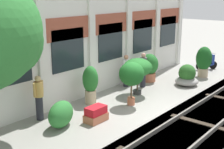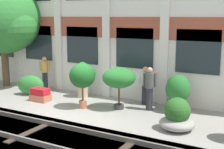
{
  "view_description": "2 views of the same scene",
  "coord_description": "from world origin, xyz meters",
  "px_view_note": "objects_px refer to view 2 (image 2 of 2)",
  "views": [
    {
      "loc": [
        -9.74,
        -6.42,
        4.52
      ],
      "look_at": [
        -0.38,
        1.28,
        1.28
      ],
      "focal_mm": 50.0,
      "sensor_mm": 36.0,
      "label": 1
    },
    {
      "loc": [
        6.91,
        -9.17,
        3.62
      ],
      "look_at": [
        0.96,
        1.52,
        1.29
      ],
      "focal_mm": 50.0,
      "sensor_mm": 36.0,
      "label": 2
    }
  ],
  "objects_px": {
    "potted_plant_glazed_jar": "(178,92)",
    "resident_by_doorway": "(45,72)",
    "potted_plant_square_trough": "(40,95)",
    "topiary_hedge": "(31,85)",
    "potted_plant_low_pan": "(82,76)",
    "broadleaf_tree": "(3,21)",
    "resident_near_plants": "(145,84)",
    "potted_plant_fluted_column": "(82,77)",
    "potted_plant_terracotta_small": "(119,78)",
    "resident_watching_tracks": "(149,87)",
    "potted_plant_wide_bowl": "(177,117)"
  },
  "relations": [
    {
      "from": "potted_plant_low_pan",
      "to": "potted_plant_wide_bowl",
      "type": "bearing_deg",
      "value": -7.16
    },
    {
      "from": "topiary_hedge",
      "to": "broadleaf_tree",
      "type": "bearing_deg",
      "value": 162.02
    },
    {
      "from": "potted_plant_fluted_column",
      "to": "resident_watching_tracks",
      "type": "height_order",
      "value": "resident_watching_tracks"
    },
    {
      "from": "resident_near_plants",
      "to": "topiary_hedge",
      "type": "height_order",
      "value": "resident_near_plants"
    },
    {
      "from": "potted_plant_fluted_column",
      "to": "potted_plant_wide_bowl",
      "type": "xyz_separation_m",
      "value": [
        4.94,
        -1.89,
        -0.49
      ]
    },
    {
      "from": "resident_near_plants",
      "to": "topiary_hedge",
      "type": "relative_size",
      "value": 1.28
    },
    {
      "from": "broadleaf_tree",
      "to": "potted_plant_glazed_jar",
      "type": "height_order",
      "value": "broadleaf_tree"
    },
    {
      "from": "resident_by_doorway",
      "to": "potted_plant_wide_bowl",
      "type": "bearing_deg",
      "value": 58.65
    },
    {
      "from": "potted_plant_fluted_column",
      "to": "topiary_hedge",
      "type": "bearing_deg",
      "value": -160.88
    },
    {
      "from": "broadleaf_tree",
      "to": "potted_plant_square_trough",
      "type": "relative_size",
      "value": 6.23
    },
    {
      "from": "potted_plant_square_trough",
      "to": "topiary_hedge",
      "type": "height_order",
      "value": "topiary_hedge"
    },
    {
      "from": "resident_by_doorway",
      "to": "topiary_hedge",
      "type": "distance_m",
      "value": 1.16
    },
    {
      "from": "potted_plant_square_trough",
      "to": "potted_plant_fluted_column",
      "type": "bearing_deg",
      "value": 49.03
    },
    {
      "from": "potted_plant_square_trough",
      "to": "topiary_hedge",
      "type": "xyz_separation_m",
      "value": [
        -1.11,
        0.6,
        0.19
      ]
    },
    {
      "from": "potted_plant_glazed_jar",
      "to": "resident_near_plants",
      "type": "relative_size",
      "value": 0.92
    },
    {
      "from": "potted_plant_terracotta_small",
      "to": "potted_plant_glazed_jar",
      "type": "height_order",
      "value": "potted_plant_terracotta_small"
    },
    {
      "from": "potted_plant_low_pan",
      "to": "potted_plant_square_trough",
      "type": "bearing_deg",
      "value": -179.33
    },
    {
      "from": "potted_plant_square_trough",
      "to": "potted_plant_terracotta_small",
      "type": "bearing_deg",
      "value": 10.26
    },
    {
      "from": "potted_plant_terracotta_small",
      "to": "resident_watching_tracks",
      "type": "height_order",
      "value": "resident_watching_tracks"
    },
    {
      "from": "broadleaf_tree",
      "to": "resident_near_plants",
      "type": "distance_m",
      "value": 8.09
    },
    {
      "from": "broadleaf_tree",
      "to": "potted_plant_glazed_jar",
      "type": "distance_m",
      "value": 9.53
    },
    {
      "from": "potted_plant_square_trough",
      "to": "potted_plant_glazed_jar",
      "type": "distance_m",
      "value": 5.78
    },
    {
      "from": "resident_watching_tracks",
      "to": "potted_plant_square_trough",
      "type": "bearing_deg",
      "value": -92.01
    },
    {
      "from": "potted_plant_fluted_column",
      "to": "resident_by_doorway",
      "type": "xyz_separation_m",
      "value": [
        -2.41,
        0.26,
        -0.04
      ]
    },
    {
      "from": "broadleaf_tree",
      "to": "topiary_hedge",
      "type": "bearing_deg",
      "value": -17.98
    },
    {
      "from": "potted_plant_terracotta_small",
      "to": "potted_plant_fluted_column",
      "type": "xyz_separation_m",
      "value": [
        -2.25,
        0.78,
        -0.3
      ]
    },
    {
      "from": "potted_plant_fluted_column",
      "to": "resident_watching_tracks",
      "type": "bearing_deg",
      "value": -5.93
    },
    {
      "from": "potted_plant_square_trough",
      "to": "resident_near_plants",
      "type": "distance_m",
      "value": 4.49
    },
    {
      "from": "broadleaf_tree",
      "to": "potted_plant_fluted_column",
      "type": "relative_size",
      "value": 3.26
    },
    {
      "from": "potted_plant_wide_bowl",
      "to": "potted_plant_glazed_jar",
      "type": "bearing_deg",
      "value": 107.14
    },
    {
      "from": "resident_watching_tracks",
      "to": "resident_near_plants",
      "type": "xyz_separation_m",
      "value": [
        -0.47,
        0.68,
        -0.06
      ]
    },
    {
      "from": "potted_plant_glazed_jar",
      "to": "resident_by_doorway",
      "type": "xyz_separation_m",
      "value": [
        -6.78,
        0.31,
        0.11
      ]
    },
    {
      "from": "potted_plant_fluted_column",
      "to": "potted_plant_glazed_jar",
      "type": "height_order",
      "value": "potted_plant_fluted_column"
    },
    {
      "from": "broadleaf_tree",
      "to": "resident_watching_tracks",
      "type": "distance_m",
      "value": 8.52
    },
    {
      "from": "broadleaf_tree",
      "to": "resident_near_plants",
      "type": "bearing_deg",
      "value": 2.54
    },
    {
      "from": "potted_plant_glazed_jar",
      "to": "potted_plant_low_pan",
      "type": "height_order",
      "value": "potted_plant_low_pan"
    },
    {
      "from": "broadleaf_tree",
      "to": "potted_plant_wide_bowl",
      "type": "xyz_separation_m",
      "value": [
        9.75,
        -1.88,
        -2.93
      ]
    },
    {
      "from": "resident_by_doorway",
      "to": "potted_plant_low_pan",
      "type": "bearing_deg",
      "value": 48.82
    },
    {
      "from": "topiary_hedge",
      "to": "resident_watching_tracks",
      "type": "bearing_deg",
      "value": 4.66
    },
    {
      "from": "potted_plant_wide_bowl",
      "to": "resident_watching_tracks",
      "type": "xyz_separation_m",
      "value": [
        -1.6,
        1.54,
        0.47
      ]
    },
    {
      "from": "potted_plant_fluted_column",
      "to": "resident_near_plants",
      "type": "height_order",
      "value": "potted_plant_fluted_column"
    },
    {
      "from": "potted_plant_low_pan",
      "to": "resident_by_doorway",
      "type": "xyz_separation_m",
      "value": [
        -3.36,
        1.65,
        -0.39
      ]
    },
    {
      "from": "broadleaf_tree",
      "to": "resident_by_doorway",
      "type": "height_order",
      "value": "broadleaf_tree"
    },
    {
      "from": "potted_plant_low_pan",
      "to": "resident_by_doorway",
      "type": "height_order",
      "value": "potted_plant_low_pan"
    },
    {
      "from": "potted_plant_terracotta_small",
      "to": "potted_plant_glazed_jar",
      "type": "bearing_deg",
      "value": 19.22
    },
    {
      "from": "resident_near_plants",
      "to": "topiary_hedge",
      "type": "xyz_separation_m",
      "value": [
        -5.21,
        -1.14,
        -0.38
      ]
    },
    {
      "from": "topiary_hedge",
      "to": "potted_plant_square_trough",
      "type": "bearing_deg",
      "value": -28.42
    },
    {
      "from": "potted_plant_terracotta_small",
      "to": "potted_plant_fluted_column",
      "type": "height_order",
      "value": "potted_plant_terracotta_small"
    },
    {
      "from": "potted_plant_terracotta_small",
      "to": "potted_plant_fluted_column",
      "type": "relative_size",
      "value": 1.03
    },
    {
      "from": "broadleaf_tree",
      "to": "potted_plant_terracotta_small",
      "type": "relative_size",
      "value": 3.16
    }
  ]
}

